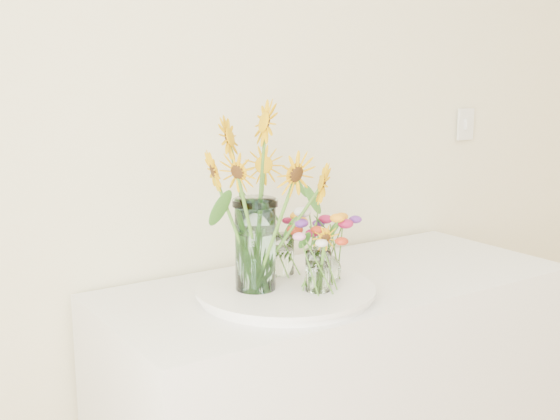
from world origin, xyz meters
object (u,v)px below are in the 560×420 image
object	(u,v)px
small_vase_a	(318,271)
small_vase_c	(282,255)
tray	(286,293)
mason_jar	(255,245)
small_vase_b	(325,260)

from	to	relation	value
small_vase_a	small_vase_c	distance (m)	0.18
tray	small_vase_c	distance (m)	0.15
mason_jar	tray	bearing A→B (deg)	-21.28
small_vase_b	tray	bearing A→B (deg)	174.72
tray	small_vase_b	bearing A→B (deg)	-5.28
tray	small_vase_a	xyz separation A→B (m)	(0.05, -0.07, 0.07)
small_vase_b	small_vase_c	xyz separation A→B (m)	(-0.06, 0.12, -0.00)
mason_jar	small_vase_a	xyz separation A→B (m)	(0.13, -0.10, -0.07)
small_vase_c	small_vase_b	bearing A→B (deg)	-62.49
mason_jar	small_vase_c	distance (m)	0.17
small_vase_b	small_vase_c	distance (m)	0.14
tray	mason_jar	world-z (taller)	mason_jar
tray	mason_jar	xyz separation A→B (m)	(-0.08, 0.03, 0.14)
small_vase_b	small_vase_a	bearing A→B (deg)	-139.11
mason_jar	small_vase_b	distance (m)	0.21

